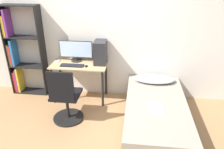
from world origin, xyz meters
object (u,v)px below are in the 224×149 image
bed (155,114)px  keyboard (72,65)px  pc_tower (100,52)px  office_chair (66,101)px  monitor (76,50)px  bookshelf (20,54)px

bed → keyboard: 1.68m
bed → pc_tower: bearing=141.8°
office_chair → monitor: (-0.03, 0.88, 0.56)m
office_chair → monitor: size_ratio=1.53×
monitor → keyboard: (-0.02, -0.25, -0.20)m
office_chair → keyboard: 0.72m
bookshelf → pc_tower: 1.60m
pc_tower → bookshelf: bearing=178.2°
bookshelf → monitor: (1.12, 0.01, 0.12)m
bookshelf → bed: (2.59, -0.83, -0.60)m
bookshelf → keyboard: 1.13m
keyboard → pc_tower: (0.49, 0.19, 0.20)m
bed → pc_tower: pc_tower is taller
bed → monitor: monitor is taller
bed → bookshelf: bearing=162.2°
monitor → pc_tower: pc_tower is taller
monitor → pc_tower: (0.47, -0.06, 0.00)m
office_chair → pc_tower: size_ratio=2.25×
office_chair → pc_tower: 1.08m
office_chair → monitor: 1.04m
bed → office_chair: bearing=-178.8°
office_chair → bed: 1.45m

